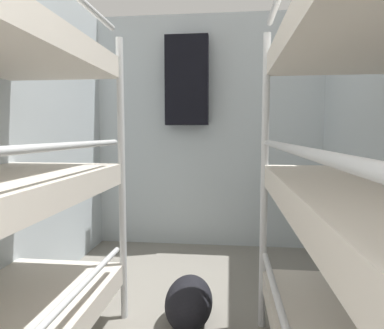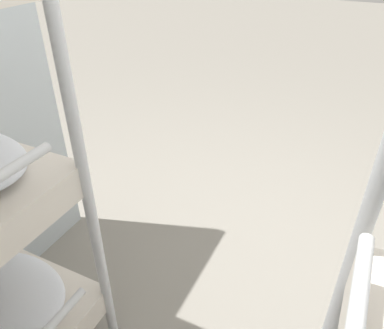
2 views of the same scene
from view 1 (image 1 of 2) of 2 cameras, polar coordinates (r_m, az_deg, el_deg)
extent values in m
cube|color=silver|center=(3.68, 2.64, 5.37)|extent=(2.50, 0.06, 2.45)
cylinder|color=silver|center=(2.24, -11.60, -2.96)|extent=(0.04, 0.04, 1.80)
cylinder|color=silver|center=(1.52, -23.26, -23.16)|extent=(0.03, 1.65, 0.03)
cylinder|color=silver|center=(1.35, -24.28, 2.48)|extent=(0.03, 1.65, 0.03)
cylinder|color=silver|center=(2.14, 11.95, -3.34)|extent=(0.04, 0.04, 1.80)
cylinder|color=silver|center=(1.18, 16.67, 2.39)|extent=(0.03, 1.65, 0.03)
ellipsoid|color=black|center=(2.34, -0.52, -21.94)|extent=(0.30, 0.48, 0.30)
cube|color=black|center=(3.59, -0.86, 13.79)|extent=(0.44, 0.12, 0.90)
camera|label=2|loc=(1.29, -25.38, 28.08)|focal=35.00mm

